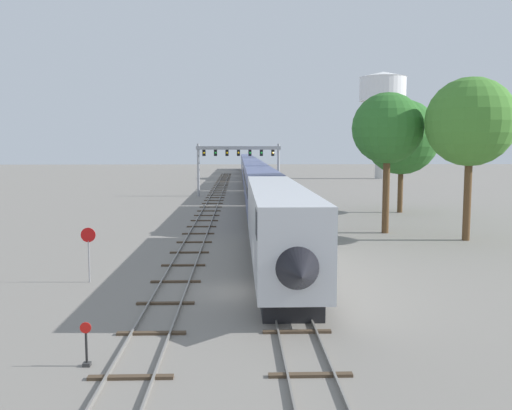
{
  "coord_description": "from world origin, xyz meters",
  "views": [
    {
      "loc": [
        -0.18,
        -26.22,
        7.02
      ],
      "look_at": [
        1.0,
        12.0,
        3.0
      ],
      "focal_mm": 38.67,
      "sensor_mm": 36.0,
      "label": 1
    }
  ],
  "objects_px": {
    "stop_sign": "(89,247)",
    "trackside_tree_right": "(470,122)",
    "passenger_train": "(251,171)",
    "signal_gantry": "(238,157)",
    "trackside_tree_left": "(388,129)",
    "water_tower": "(383,94)",
    "trackside_tree_mid": "(402,137)",
    "switch_stand": "(86,351)"
  },
  "relations": [
    {
      "from": "trackside_tree_mid",
      "to": "signal_gantry",
      "type": "bearing_deg",
      "value": 130.35
    },
    {
      "from": "switch_stand",
      "to": "stop_sign",
      "type": "relative_size",
      "value": 0.51
    },
    {
      "from": "passenger_train",
      "to": "trackside_tree_right",
      "type": "height_order",
      "value": "trackside_tree_right"
    },
    {
      "from": "passenger_train",
      "to": "switch_stand",
      "type": "distance_m",
      "value": 83.94
    },
    {
      "from": "water_tower",
      "to": "switch_stand",
      "type": "height_order",
      "value": "water_tower"
    },
    {
      "from": "signal_gantry",
      "to": "trackside_tree_left",
      "type": "relative_size",
      "value": 1.06
    },
    {
      "from": "water_tower",
      "to": "trackside_tree_mid",
      "type": "xyz_separation_m",
      "value": [
        -14.42,
        -63.89,
        -10.53
      ]
    },
    {
      "from": "stop_sign",
      "to": "signal_gantry",
      "type": "bearing_deg",
      "value": 81.31
    },
    {
      "from": "water_tower",
      "to": "trackside_tree_mid",
      "type": "bearing_deg",
      "value": -102.72
    },
    {
      "from": "stop_sign",
      "to": "water_tower",
      "type": "bearing_deg",
      "value": 67.17
    },
    {
      "from": "stop_sign",
      "to": "trackside_tree_right",
      "type": "distance_m",
      "value": 28.72
    },
    {
      "from": "stop_sign",
      "to": "trackside_tree_left",
      "type": "bearing_deg",
      "value": 38.98
    },
    {
      "from": "trackside_tree_left",
      "to": "trackside_tree_mid",
      "type": "xyz_separation_m",
      "value": [
        5.36,
        14.14,
        -0.43
      ]
    },
    {
      "from": "water_tower",
      "to": "switch_stand",
      "type": "relative_size",
      "value": 16.12
    },
    {
      "from": "water_tower",
      "to": "stop_sign",
      "type": "bearing_deg",
      "value": -112.83
    },
    {
      "from": "water_tower",
      "to": "trackside_tree_left",
      "type": "distance_m",
      "value": 81.13
    },
    {
      "from": "trackside_tree_mid",
      "to": "passenger_train",
      "type": "bearing_deg",
      "value": 109.76
    },
    {
      "from": "stop_sign",
      "to": "trackside_tree_left",
      "type": "height_order",
      "value": "trackside_tree_left"
    },
    {
      "from": "passenger_train",
      "to": "water_tower",
      "type": "relative_size",
      "value": 6.86
    },
    {
      "from": "water_tower",
      "to": "stop_sign",
      "type": "height_order",
      "value": "water_tower"
    },
    {
      "from": "passenger_train",
      "to": "trackside_tree_left",
      "type": "xyz_separation_m",
      "value": [
        9.82,
        -56.41,
        5.88
      ]
    },
    {
      "from": "trackside_tree_right",
      "to": "water_tower",
      "type": "bearing_deg",
      "value": 79.87
    },
    {
      "from": "passenger_train",
      "to": "water_tower",
      "type": "distance_m",
      "value": 39.99
    },
    {
      "from": "signal_gantry",
      "to": "trackside_tree_mid",
      "type": "xyz_separation_m",
      "value": [
        17.43,
        -20.52,
        2.49
      ]
    },
    {
      "from": "stop_sign",
      "to": "trackside_tree_left",
      "type": "relative_size",
      "value": 0.25
    },
    {
      "from": "water_tower",
      "to": "stop_sign",
      "type": "relative_size",
      "value": 8.17
    },
    {
      "from": "trackside_tree_right",
      "to": "switch_stand",
      "type": "bearing_deg",
      "value": -133.27
    },
    {
      "from": "trackside_tree_mid",
      "to": "trackside_tree_right",
      "type": "xyz_separation_m",
      "value": [
        -0.19,
        -17.88,
        0.79
      ]
    },
    {
      "from": "passenger_train",
      "to": "signal_gantry",
      "type": "relative_size",
      "value": 13.35
    },
    {
      "from": "trackside_tree_left",
      "to": "trackside_tree_right",
      "type": "distance_m",
      "value": 6.39
    },
    {
      "from": "signal_gantry",
      "to": "switch_stand",
      "type": "bearing_deg",
      "value": -94.48
    },
    {
      "from": "signal_gantry",
      "to": "water_tower",
      "type": "height_order",
      "value": "water_tower"
    },
    {
      "from": "switch_stand",
      "to": "trackside_tree_left",
      "type": "bearing_deg",
      "value": 58.12
    },
    {
      "from": "signal_gantry",
      "to": "trackside_tree_mid",
      "type": "distance_m",
      "value": 27.04
    },
    {
      "from": "trackside_tree_left",
      "to": "stop_sign",
      "type": "bearing_deg",
      "value": -141.02
    },
    {
      "from": "stop_sign",
      "to": "trackside_tree_right",
      "type": "relative_size",
      "value": 0.24
    },
    {
      "from": "trackside_tree_left",
      "to": "trackside_tree_mid",
      "type": "relative_size",
      "value": 0.95
    },
    {
      "from": "signal_gantry",
      "to": "trackside_tree_left",
      "type": "xyz_separation_m",
      "value": [
        12.07,
        -34.66,
        2.92
      ]
    },
    {
      "from": "switch_stand",
      "to": "signal_gantry",
      "type": "bearing_deg",
      "value": 85.52
    },
    {
      "from": "passenger_train",
      "to": "trackside_tree_right",
      "type": "distance_m",
      "value": 62.3
    },
    {
      "from": "switch_stand",
      "to": "trackside_tree_right",
      "type": "xyz_separation_m",
      "value": [
        22.09,
        23.47,
        8.34
      ]
    },
    {
      "from": "signal_gantry",
      "to": "switch_stand",
      "type": "relative_size",
      "value": 8.29
    }
  ]
}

